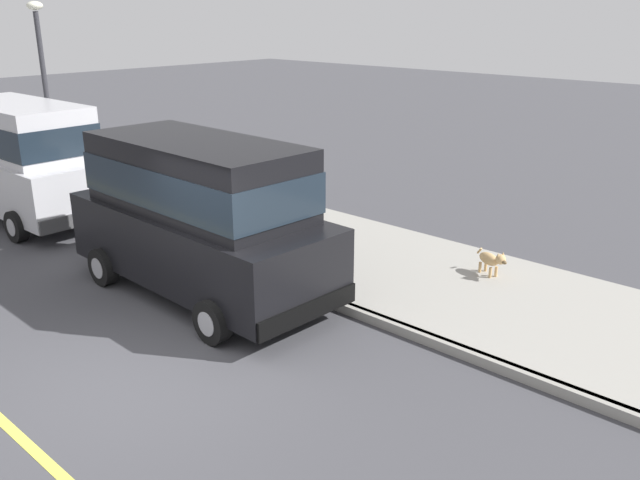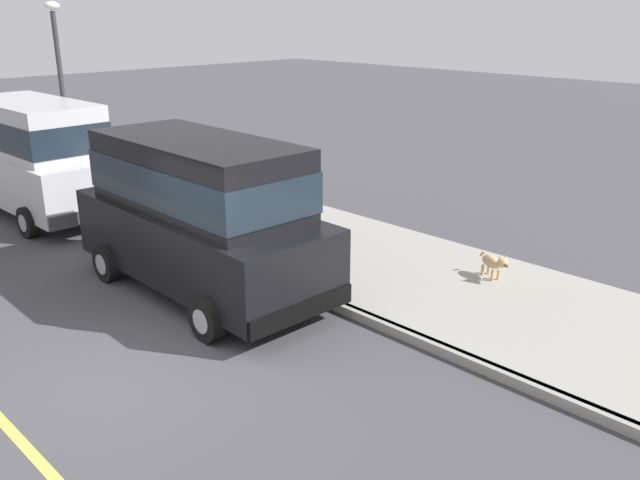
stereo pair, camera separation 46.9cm
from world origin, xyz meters
The scene contains 8 objects.
ground_plane centered at (0.00, 0.00, 0.00)m, with size 80.00×80.00×0.00m, color #424247.
curb centered at (3.20, 0.00, 0.07)m, with size 0.16×64.00×0.14m, color gray.
sidewalk centered at (5.00, 0.00, 0.07)m, with size 3.60×64.00×0.14m, color #99968E.
lane_centre_line centered at (-1.60, 0.00, 0.00)m, with size 0.12×57.60×0.01m, color #E0D64C.
car_black_van centered at (2.19, 1.39, 1.39)m, with size 2.22×4.94×2.52m.
car_silver_van centered at (2.18, 7.64, 1.39)m, with size 2.21×4.94×2.52m.
dog_tan centered at (5.70, -1.85, 0.43)m, with size 0.38×0.72×0.49m.
street_lamp centered at (3.55, 8.95, 2.91)m, with size 0.36×0.36×4.42m.
Camera 2 is at (-3.56, -7.12, 4.39)m, focal length 37.42 mm.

